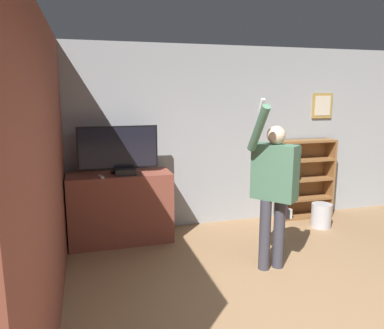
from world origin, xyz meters
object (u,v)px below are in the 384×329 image
at_px(television, 118,149).
at_px(bookshelf, 300,179).
at_px(person, 274,183).
at_px(waste_bin, 321,215).
at_px(game_console, 126,172).

relative_size(television, bookshelf, 0.82).
height_order(person, waste_bin, person).
bearing_deg(game_console, waste_bin, -3.22).
xyz_separation_m(television, bookshelf, (2.90, 0.19, -0.65)).
xyz_separation_m(television, person, (1.60, -1.33, -0.26)).
relative_size(game_console, bookshelf, 0.21).
relative_size(person, waste_bin, 5.43).
distance_m(bookshelf, person, 2.04).
bearing_deg(waste_bin, person, -143.43).
bearing_deg(person, bookshelf, 99.72).
bearing_deg(bookshelf, television, -176.34).
bearing_deg(waste_bin, television, 174.04).
xyz_separation_m(game_console, person, (1.53, -1.19, 0.02)).
distance_m(game_console, waste_bin, 3.02).
distance_m(television, game_console, 0.33).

